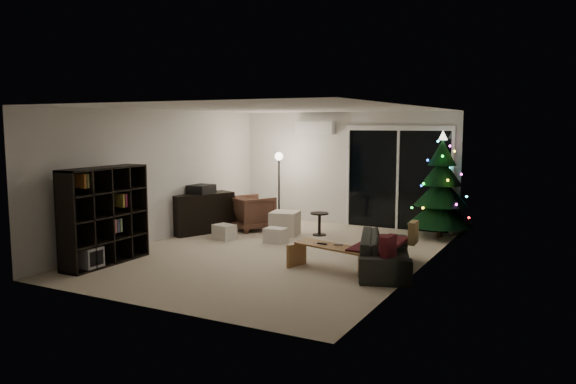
% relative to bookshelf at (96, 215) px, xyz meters
% --- Properties ---
extents(room, '(6.50, 7.51, 2.60)m').
position_rel_bookshelf_xyz_m(room, '(2.71, 3.38, 0.24)').
color(room, beige).
rests_on(room, ground).
extents(bookshelf, '(0.64, 1.60, 1.56)m').
position_rel_bookshelf_xyz_m(bookshelf, '(0.00, 0.00, 0.00)').
color(bookshelf, black).
rests_on(bookshelf, floor).
extents(media_cabinet, '(0.97, 1.40, 0.82)m').
position_rel_bookshelf_xyz_m(media_cabinet, '(0.00, 2.83, -0.37)').
color(media_cabinet, black).
rests_on(media_cabinet, floor).
extents(stereo, '(0.42, 0.49, 0.18)m').
position_rel_bookshelf_xyz_m(stereo, '(0.00, 2.83, 0.13)').
color(stereo, black).
rests_on(stereo, media_cabinet).
extents(armchair, '(1.07, 1.08, 0.73)m').
position_rel_bookshelf_xyz_m(armchair, '(0.75, 3.58, -0.41)').
color(armchair, brown).
rests_on(armchair, floor).
extents(ottoman, '(0.63, 0.63, 0.48)m').
position_rel_bookshelf_xyz_m(ottoman, '(1.64, 3.40, -0.54)').
color(ottoman, beige).
rests_on(ottoman, floor).
extents(cardboard_box_a, '(0.47, 0.41, 0.29)m').
position_rel_bookshelf_xyz_m(cardboard_box_a, '(0.79, 2.48, -0.64)').
color(cardboard_box_a, beige).
rests_on(cardboard_box_a, floor).
extents(cardboard_box_b, '(0.40, 0.31, 0.28)m').
position_rel_bookshelf_xyz_m(cardboard_box_b, '(1.83, 2.68, -0.64)').
color(cardboard_box_b, beige).
rests_on(cardboard_box_b, floor).
extents(side_table, '(0.47, 0.47, 0.46)m').
position_rel_bookshelf_xyz_m(side_table, '(2.27, 3.71, -0.55)').
color(side_table, black).
rests_on(side_table, floor).
extents(floor_lamp, '(0.25, 0.25, 1.55)m').
position_rel_bookshelf_xyz_m(floor_lamp, '(1.00, 4.33, -0.00)').
color(floor_lamp, black).
rests_on(floor_lamp, floor).
extents(sofa, '(1.29, 2.02, 0.55)m').
position_rel_bookshelf_xyz_m(sofa, '(4.30, 1.70, -0.51)').
color(sofa, black).
rests_on(sofa, floor).
extents(sofa_throw, '(0.59, 1.36, 0.05)m').
position_rel_bookshelf_xyz_m(sofa_throw, '(4.20, 1.70, -0.38)').
color(sofa_throw, '#56171B').
rests_on(sofa_throw, sofa).
extents(cushion_a, '(0.14, 0.37, 0.36)m').
position_rel_bookshelf_xyz_m(cushion_a, '(4.55, 2.35, -0.28)').
color(cushion_a, '#A38652').
rests_on(cushion_a, sofa).
extents(cushion_b, '(0.13, 0.37, 0.36)m').
position_rel_bookshelf_xyz_m(cushion_b, '(4.55, 1.05, -0.28)').
color(cushion_b, '#56171B').
rests_on(cushion_b, sofa).
extents(coffee_table, '(1.31, 0.73, 0.39)m').
position_rel_bookshelf_xyz_m(coffee_table, '(3.56, 1.30, -0.58)').
color(coffee_table, '#A66F40').
rests_on(coffee_table, floor).
extents(remote_a, '(0.16, 0.05, 0.02)m').
position_rel_bookshelf_xyz_m(remote_a, '(3.41, 1.30, -0.38)').
color(remote_a, black).
rests_on(remote_a, coffee_table).
extents(remote_b, '(0.15, 0.09, 0.02)m').
position_rel_bookshelf_xyz_m(remote_b, '(3.66, 1.35, -0.38)').
color(remote_b, slate).
rests_on(remote_b, coffee_table).
extents(christmas_tree, '(1.53, 1.53, 2.11)m').
position_rel_bookshelf_xyz_m(christmas_tree, '(4.46, 4.66, 0.27)').
color(christmas_tree, black).
rests_on(christmas_tree, floor).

